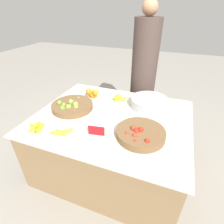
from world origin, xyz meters
The scene contains 11 objects.
ground_plane centered at (0.00, 0.00, 0.00)m, with size 12.00×12.00×0.00m, color gray.
market_table centered at (0.00, 0.00, 0.33)m, with size 1.45×1.19×0.65m.
lime_bowl centered at (-0.44, 0.00, 0.68)m, with size 0.42×0.42×0.10m.
tomato_basket centered at (0.32, -0.20, 0.69)m, with size 0.40×0.40×0.09m.
orange_pile centered at (-0.35, 0.30, 0.70)m, with size 0.15×0.12×0.12m.
metal_bowl centered at (0.29, 0.31, 0.70)m, with size 0.38×0.38×0.10m.
price_sign centered at (-0.02, -0.31, 0.69)m, with size 0.14×0.03×0.08m.
banana_bunch_middle_right centered at (-0.06, 0.36, 0.67)m, with size 0.17×0.18×0.05m.
banana_bunch_front_left centered at (-0.53, -0.43, 0.68)m, with size 0.18×0.18×0.06m.
banana_bunch_back_center centered at (-0.30, -0.40, 0.67)m, with size 0.18×0.14×0.04m.
vendor_person centered at (0.11, 0.85, 0.76)m, with size 0.32×0.32×1.63m.
Camera 1 is at (0.50, -1.32, 1.57)m, focal length 28.00 mm.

